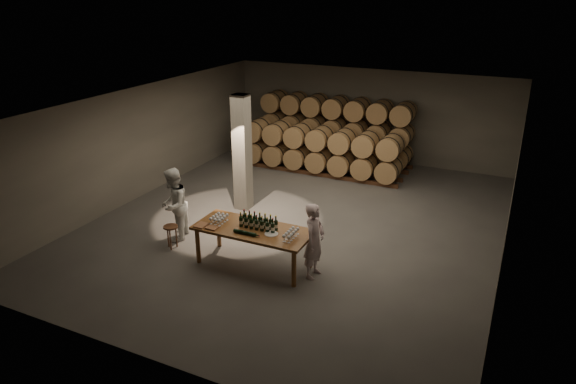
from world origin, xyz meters
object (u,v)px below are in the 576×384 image
at_px(tasting_table, 253,233).
at_px(stool, 171,230).
at_px(plate, 271,234).
at_px(person_man, 314,241).
at_px(person_woman, 174,205).
at_px(bottle_cluster, 258,223).
at_px(notebook_near, 212,228).

xyz_separation_m(tasting_table, stool, (-2.15, -0.12, -0.33)).
bearing_deg(plate, person_man, 14.05).
distance_m(person_man, person_woman, 3.74).
relative_size(bottle_cluster, plate, 2.96).
bearing_deg(stool, person_man, 4.35).
relative_size(bottle_cluster, person_man, 0.52).
height_order(notebook_near, person_man, person_man).
bearing_deg(stool, person_woman, 114.82).
bearing_deg(person_woman, person_man, 68.24).
height_order(plate, person_woman, person_woman).
xyz_separation_m(bottle_cluster, person_woman, (-2.45, 0.25, -0.11)).
xyz_separation_m(notebook_near, person_man, (2.19, 0.52, -0.08)).
height_order(tasting_table, plate, plate).
bearing_deg(plate, tasting_table, 170.74).
distance_m(bottle_cluster, plate, 0.42).
xyz_separation_m(bottle_cluster, stool, (-2.25, -0.18, -0.56)).
distance_m(tasting_table, person_man, 1.39).
relative_size(person_man, person_woman, 0.92).
relative_size(plate, stool, 0.51).
height_order(plate, notebook_near, notebook_near).
height_order(bottle_cluster, person_woman, person_woman).
bearing_deg(notebook_near, tasting_table, 25.60).
bearing_deg(person_woman, notebook_near, 46.72).
bearing_deg(person_man, stool, 98.34).
distance_m(notebook_near, stool, 1.44).
height_order(tasting_table, bottle_cluster, bottle_cluster).
xyz_separation_m(tasting_table, plate, (0.49, -0.08, 0.11)).
xyz_separation_m(tasting_table, person_man, (1.38, 0.14, 0.04)).
relative_size(tasting_table, person_woman, 1.43).
relative_size(tasting_table, stool, 4.56).
bearing_deg(notebook_near, person_woman, 156.39).
bearing_deg(tasting_table, notebook_near, -154.84).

